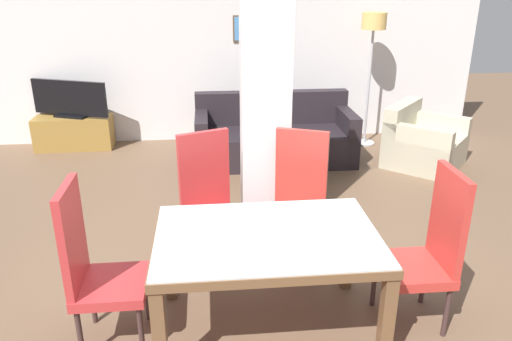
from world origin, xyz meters
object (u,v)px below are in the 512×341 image
object	(u,v)px
dining_chair_far_left	(210,200)
floor_lamp	(373,34)
tv_screen	(70,99)
dining_chair_far_right	(298,198)
bottle	(295,145)
tv_stand	(74,132)
armchair	(422,144)
dining_chair_head_right	(429,248)
sofa	(274,139)
coffee_table	(289,171)
dining_table	(267,255)
dining_chair_head_left	(94,265)

from	to	relation	value
dining_chair_far_left	floor_lamp	size ratio (longest dim) A/B	0.62
tv_screen	dining_chair_far_right	bearing A→B (deg)	150.23
bottle	tv_stand	xyz separation A→B (m)	(-2.86, 1.69, -0.29)
armchair	dining_chair_head_right	bearing A→B (deg)	18.89
tv_screen	floor_lamp	bearing A→B (deg)	-161.50
bottle	tv_stand	size ratio (longest dim) A/B	0.27
dining_chair_head_right	sofa	size ratio (longest dim) A/B	0.56
dining_chair_far_left	sofa	size ratio (longest dim) A/B	0.56
armchair	coffee_table	xyz separation A→B (m)	(-1.83, -0.58, -0.07)
dining_table	bottle	size ratio (longest dim) A/B	5.21
coffee_table	dining_chair_head_right	bearing A→B (deg)	-76.90
bottle	tv_screen	world-z (taller)	tv_screen
dining_chair_far_left	bottle	bearing A→B (deg)	-144.14
dining_chair_head_right	dining_chair_head_left	xyz separation A→B (m)	(-2.23, 0.00, 0.00)
sofa	tv_screen	xyz separation A→B (m)	(-2.75, 0.75, 0.41)
dining_chair_head_right	dining_chair_far_left	size ratio (longest dim) A/B	1.00
dining_chair_far_right	dining_table	bearing A→B (deg)	90.00
armchair	bottle	bearing A→B (deg)	-30.61
coffee_table	floor_lamp	size ratio (longest dim) A/B	0.31
dining_chair_far_left	dining_chair_head_right	bearing A→B (deg)	126.44
sofa	tv_screen	bearing A→B (deg)	-15.29
dining_chair_far_left	tv_stand	size ratio (longest dim) A/B	1.09
dining_chair_head_right	tv_stand	bearing A→B (deg)	39.15
bottle	tv_stand	distance (m)	3.33
dining_chair_far_left	floor_lamp	distance (m)	3.89
dining_chair_far_right	bottle	size ratio (longest dim) A/B	4.06
dining_chair_far_left	dining_chair_far_right	world-z (taller)	same
dining_chair_head_right	dining_chair_far_right	bearing A→B (deg)	39.91
sofa	tv_stand	world-z (taller)	sofa
tv_stand	tv_screen	bearing A→B (deg)	0.00
dining_table	armchair	distance (m)	3.84
sofa	armchair	distance (m)	1.91
dining_chair_far_right	sofa	distance (m)	2.51
coffee_table	floor_lamp	distance (m)	2.43
armchair	floor_lamp	xyz separation A→B (m)	(-0.47, 0.92, 1.28)
dining_chair_far_left	tv_stand	xyz separation A→B (m)	(-1.89, 3.21, -0.36)
bottle	tv_screen	distance (m)	3.32
dining_chair_head_right	dining_chair_head_left	distance (m)	2.23
dining_chair_far_left	dining_chair_far_right	distance (m)	0.73
dining_table	dining_chair_far_right	distance (m)	0.96
bottle	sofa	bearing A→B (deg)	96.52
armchair	tv_stand	world-z (taller)	armchair
dining_chair_far_left	tv_screen	xyz separation A→B (m)	(-1.89, 3.21, 0.12)
tv_screen	tv_stand	bearing A→B (deg)	-0.00
armchair	sofa	bearing A→B (deg)	-59.54
dining_table	tv_screen	bearing A→B (deg)	118.58
sofa	armchair	xyz separation A→B (m)	(1.87, -0.37, -0.02)
dining_chair_head_left	armchair	xyz separation A→B (m)	(3.49, 3.01, -0.31)
sofa	tv_screen	size ratio (longest dim) A/B	1.91
tv_stand	dining_chair_head_right	bearing A→B (deg)	-50.85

